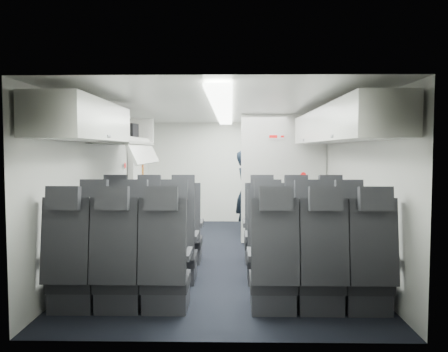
{
  "coord_description": "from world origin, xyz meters",
  "views": [
    {
      "loc": [
        0.12,
        -6.46,
        1.56
      ],
      "look_at": [
        0.0,
        0.4,
        1.15
      ],
      "focal_mm": 35.0,
      "sensor_mm": 36.0,
      "label": 1
    }
  ],
  "objects_px": {
    "seat_row_front": "(223,234)",
    "flight_attendant": "(246,193)",
    "seat_row_rear": "(219,271)",
    "boarding_door": "(137,183)",
    "galley_unit": "(271,179)",
    "carry_on_bag": "(124,131)",
    "seat_row_mid": "(221,249)"
  },
  "relations": [
    {
      "from": "boarding_door",
      "to": "carry_on_bag",
      "type": "relative_size",
      "value": 5.0
    },
    {
      "from": "seat_row_rear",
      "to": "boarding_door",
      "type": "relative_size",
      "value": 1.79
    },
    {
      "from": "galley_unit",
      "to": "seat_row_rear",
      "type": "bearing_deg",
      "value": -100.65
    },
    {
      "from": "flight_attendant",
      "to": "carry_on_bag",
      "type": "distance_m",
      "value": 2.67
    },
    {
      "from": "boarding_door",
      "to": "flight_attendant",
      "type": "relative_size",
      "value": 1.2
    },
    {
      "from": "boarding_door",
      "to": "seat_row_mid",
      "type": "bearing_deg",
      "value": -61.23
    },
    {
      "from": "seat_row_front",
      "to": "seat_row_rear",
      "type": "xyz_separation_m",
      "value": [
        0.0,
        -1.8,
        0.0
      ]
    },
    {
      "from": "boarding_door",
      "to": "flight_attendant",
      "type": "distance_m",
      "value": 2.03
    },
    {
      "from": "flight_attendant",
      "to": "seat_row_mid",
      "type": "bearing_deg",
      "value": 171.05
    },
    {
      "from": "seat_row_front",
      "to": "boarding_door",
      "type": "height_order",
      "value": "boarding_door"
    },
    {
      "from": "seat_row_front",
      "to": "flight_attendant",
      "type": "distance_m",
      "value": 2.1
    },
    {
      "from": "flight_attendant",
      "to": "seat_row_front",
      "type": "bearing_deg",
      "value": 167.79
    },
    {
      "from": "carry_on_bag",
      "to": "galley_unit",
      "type": "bearing_deg",
      "value": 56.77
    },
    {
      "from": "seat_row_rear",
      "to": "galley_unit",
      "type": "bearing_deg",
      "value": 79.35
    },
    {
      "from": "seat_row_rear",
      "to": "seat_row_front",
      "type": "bearing_deg",
      "value": 90.0
    },
    {
      "from": "seat_row_mid",
      "to": "carry_on_bag",
      "type": "xyz_separation_m",
      "value": [
        -1.45,
        1.3,
        1.43
      ]
    },
    {
      "from": "flight_attendant",
      "to": "seat_row_rear",
      "type": "bearing_deg",
      "value": 172.8
    },
    {
      "from": "galley_unit",
      "to": "seat_row_mid",
      "type": "bearing_deg",
      "value": -102.88
    },
    {
      "from": "seat_row_front",
      "to": "galley_unit",
      "type": "xyz_separation_m",
      "value": [
        0.95,
        3.25,
        0.55
      ]
    },
    {
      "from": "boarding_door",
      "to": "flight_attendant",
      "type": "xyz_separation_m",
      "value": [
        2.02,
        -0.06,
        -0.18
      ]
    },
    {
      "from": "seat_row_front",
      "to": "seat_row_mid",
      "type": "height_order",
      "value": "same"
    },
    {
      "from": "seat_row_rear",
      "to": "flight_attendant",
      "type": "distance_m",
      "value": 3.87
    },
    {
      "from": "seat_row_rear",
      "to": "carry_on_bag",
      "type": "distance_m",
      "value": 3.0
    },
    {
      "from": "seat_row_rear",
      "to": "flight_attendant",
      "type": "relative_size",
      "value": 2.15
    },
    {
      "from": "seat_row_front",
      "to": "galley_unit",
      "type": "distance_m",
      "value": 3.43
    },
    {
      "from": "galley_unit",
      "to": "seat_row_front",
      "type": "bearing_deg",
      "value": -106.28
    },
    {
      "from": "seat_row_front",
      "to": "carry_on_bag",
      "type": "relative_size",
      "value": 8.96
    },
    {
      "from": "galley_unit",
      "to": "flight_attendant",
      "type": "xyz_separation_m",
      "value": [
        -0.56,
        -1.23,
        -0.18
      ]
    },
    {
      "from": "boarding_door",
      "to": "galley_unit",
      "type": "bearing_deg",
      "value": 24.28
    },
    {
      "from": "seat_row_front",
      "to": "carry_on_bag",
      "type": "height_order",
      "value": "carry_on_bag"
    },
    {
      "from": "galley_unit",
      "to": "boarding_door",
      "type": "relative_size",
      "value": 1.02
    },
    {
      "from": "seat_row_mid",
      "to": "galley_unit",
      "type": "distance_m",
      "value": 4.3
    }
  ]
}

